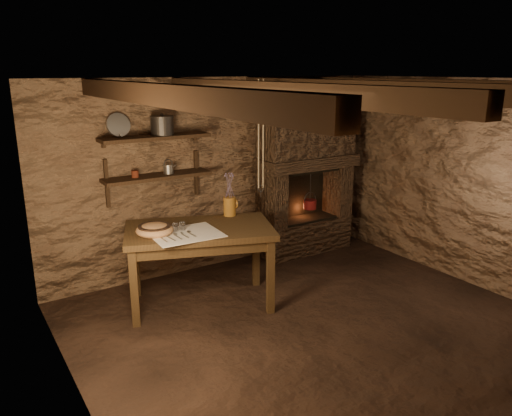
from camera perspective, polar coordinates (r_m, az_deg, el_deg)
floor at (r=5.19m, az=6.55°, el=-13.21°), size 4.50×4.50×0.00m
back_wall at (r=6.35m, az=-4.52°, el=3.83°), size 4.50×0.04×2.40m
left_wall at (r=3.78m, az=-20.53°, el=-5.39°), size 0.04×4.00×2.40m
right_wall at (r=6.37m, az=22.88°, el=2.67°), size 0.04×4.00×2.40m
ceiling at (r=4.55m, az=7.51°, el=14.34°), size 4.50×4.00×0.04m
beam_far_left at (r=3.77m, az=-10.78°, el=12.59°), size 0.14×3.95×0.16m
beam_mid_left at (r=4.25m, az=2.14°, el=13.16°), size 0.14×3.95×0.16m
beam_mid_right at (r=4.89m, az=12.10°, el=13.15°), size 0.14×3.95×0.16m
beam_far_right at (r=5.63m, az=19.59°, el=12.90°), size 0.14×3.95×0.16m
shelf_lower at (r=5.84m, az=-11.18°, el=3.55°), size 1.25×0.30×0.04m
shelf_upper at (r=5.77m, az=-11.42°, el=7.92°), size 1.25×0.30×0.04m
hearth at (r=6.83m, az=5.72°, el=4.86°), size 1.43×0.51×2.30m
work_table at (r=5.44m, az=-6.38°, el=-6.29°), size 1.75×1.36×0.88m
linen_cloth at (r=5.09m, az=-8.02°, el=-2.97°), size 0.71×0.58×0.01m
pewter_cutlery_row at (r=5.07m, az=-7.92°, el=-2.93°), size 0.58×0.25×0.01m
drinking_glasses at (r=5.20m, az=-8.43°, el=-2.03°), size 0.22×0.07×0.09m
stoneware_jug at (r=5.65m, az=-3.02°, el=1.22°), size 0.16×0.15×0.49m
wooden_bowl at (r=5.14m, az=-11.51°, el=-2.49°), size 0.40×0.40×0.13m
iron_stockpot at (r=5.78m, az=-10.67°, el=9.15°), size 0.29×0.29×0.19m
tin_pan at (r=5.72m, az=-15.47°, el=9.14°), size 0.27×0.13×0.26m
small_kettle at (r=5.88m, az=-9.97°, el=4.41°), size 0.16×0.12×0.16m
rusty_tin at (r=5.74m, az=-13.66°, el=3.80°), size 0.10×0.10×0.08m
red_pot at (r=6.94m, az=6.18°, el=0.51°), size 0.21×0.21×0.54m
hanging_ropes at (r=5.47m, az=0.56°, el=8.35°), size 0.08×0.08×1.20m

